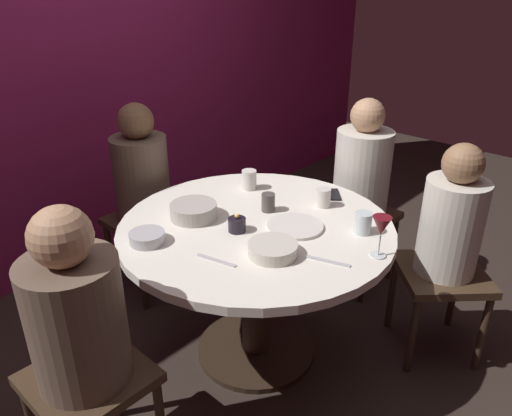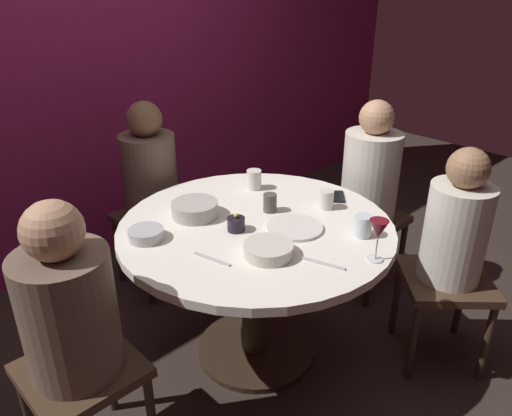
# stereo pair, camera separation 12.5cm
# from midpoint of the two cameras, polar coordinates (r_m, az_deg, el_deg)

# --- Properties ---
(ground_plane) EXTENTS (8.00, 8.00, 0.00)m
(ground_plane) POSITION_cam_midpoint_polar(r_m,az_deg,el_deg) (2.66, -1.40, -16.14)
(ground_plane) COLOR #2D231E
(back_wall) EXTENTS (6.00, 0.10, 2.60)m
(back_wall) POSITION_cam_midpoint_polar(r_m,az_deg,el_deg) (3.25, -21.74, 15.52)
(back_wall) COLOR maroon
(back_wall) RESTS_ON ground
(dining_table) EXTENTS (1.25, 1.25, 0.74)m
(dining_table) POSITION_cam_midpoint_polar(r_m,az_deg,el_deg) (2.32, -1.55, -5.49)
(dining_table) COLOR silver
(dining_table) RESTS_ON ground
(seated_diner_left) EXTENTS (0.40, 0.40, 1.14)m
(seated_diner_left) POSITION_cam_midpoint_polar(r_m,az_deg,el_deg) (1.83, -21.87, -12.15)
(seated_diner_left) COLOR #3F2D1E
(seated_diner_left) RESTS_ON ground
(seated_diner_back) EXTENTS (0.40, 0.40, 1.15)m
(seated_diner_back) POSITION_cam_midpoint_polar(r_m,az_deg,el_deg) (2.89, -14.30, 3.21)
(seated_diner_back) COLOR #3F2D1E
(seated_diner_back) RESTS_ON ground
(seated_diner_right) EXTENTS (0.40, 0.40, 1.16)m
(seated_diner_right) POSITION_cam_midpoint_polar(r_m,az_deg,el_deg) (2.91, 10.96, 3.80)
(seated_diner_right) COLOR #3F2D1E
(seated_diner_right) RESTS_ON ground
(seated_diner_front_right) EXTENTS (0.57, 0.57, 1.11)m
(seated_diner_front_right) POSITION_cam_midpoint_polar(r_m,az_deg,el_deg) (2.45, 20.22, -2.45)
(seated_diner_front_right) COLOR #3F2D1E
(seated_diner_front_right) RESTS_ON ground
(candle_holder) EXTENTS (0.08, 0.08, 0.08)m
(candle_holder) POSITION_cam_midpoint_polar(r_m,az_deg,el_deg) (2.17, -3.86, -1.94)
(candle_holder) COLOR black
(candle_holder) RESTS_ON dining_table
(wine_glass) EXTENTS (0.08, 0.08, 0.18)m
(wine_glass) POSITION_cam_midpoint_polar(r_m,az_deg,el_deg) (1.98, 12.55, -2.28)
(wine_glass) COLOR silver
(wine_glass) RESTS_ON dining_table
(dinner_plate) EXTENTS (0.25, 0.25, 0.01)m
(dinner_plate) POSITION_cam_midpoint_polar(r_m,az_deg,el_deg) (2.21, 2.93, -2.15)
(dinner_plate) COLOR silver
(dinner_plate) RESTS_ON dining_table
(cell_phone) EXTENTS (0.15, 0.15, 0.01)m
(cell_phone) POSITION_cam_midpoint_polar(r_m,az_deg,el_deg) (2.55, 7.48, 1.54)
(cell_phone) COLOR black
(cell_phone) RESTS_ON dining_table
(bowl_serving_large) EXTENTS (0.15, 0.15, 0.05)m
(bowl_serving_large) POSITION_cam_midpoint_polar(r_m,az_deg,el_deg) (2.14, -14.13, -3.35)
(bowl_serving_large) COLOR #B7B7BC
(bowl_serving_large) RESTS_ON dining_table
(bowl_salad_center) EXTENTS (0.22, 0.22, 0.07)m
(bowl_salad_center) POSITION_cam_midpoint_polar(r_m,az_deg,el_deg) (2.31, -8.78, -0.35)
(bowl_salad_center) COLOR #B2ADA3
(bowl_salad_center) RESTS_ON dining_table
(bowl_small_white) EXTENTS (0.20, 0.20, 0.05)m
(bowl_small_white) POSITION_cam_midpoint_polar(r_m,az_deg,el_deg) (1.99, 0.15, -4.83)
(bowl_small_white) COLOR beige
(bowl_small_white) RESTS_ON dining_table
(cup_near_candle) EXTENTS (0.08, 0.08, 0.10)m
(cup_near_candle) POSITION_cam_midpoint_polar(r_m,az_deg,el_deg) (2.59, -2.18, 3.28)
(cup_near_candle) COLOR silver
(cup_near_candle) RESTS_ON dining_table
(cup_by_left_diner) EXTENTS (0.07, 0.07, 0.09)m
(cup_by_left_diner) POSITION_cam_midpoint_polar(r_m,az_deg,el_deg) (2.40, 6.33, 1.19)
(cup_by_left_diner) COLOR silver
(cup_by_left_diner) RESTS_ON dining_table
(cup_by_right_diner) EXTENTS (0.06, 0.06, 0.09)m
(cup_by_right_diner) POSITION_cam_midpoint_polar(r_m,az_deg,el_deg) (2.34, -0.10, 0.63)
(cup_by_right_diner) COLOR #4C4742
(cup_by_right_diner) RESTS_ON dining_table
(cup_center_front) EXTENTS (0.08, 0.08, 0.10)m
(cup_center_front) POSITION_cam_midpoint_polar(r_m,az_deg,el_deg) (2.18, 10.68, -1.74)
(cup_center_front) COLOR silver
(cup_center_front) RESTS_ON dining_table
(fork_near_plate) EXTENTS (0.06, 0.18, 0.01)m
(fork_near_plate) POSITION_cam_midpoint_polar(r_m,az_deg,el_deg) (1.97, -6.42, -6.07)
(fork_near_plate) COLOR #B7B7BC
(fork_near_plate) RESTS_ON dining_table
(knife_near_plate) EXTENTS (0.07, 0.18, 0.01)m
(knife_near_plate) POSITION_cam_midpoint_polar(r_m,az_deg,el_deg) (1.97, 6.55, -6.17)
(knife_near_plate) COLOR #B7B7BC
(knife_near_plate) RESTS_ON dining_table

